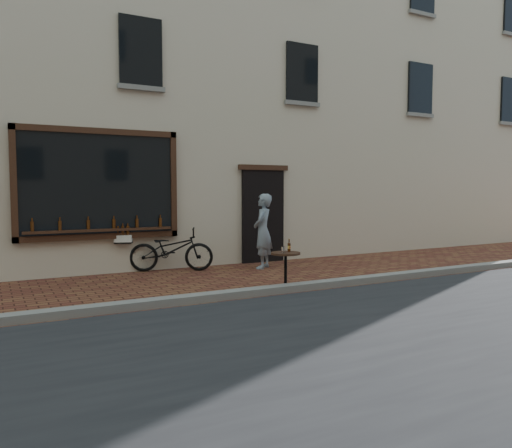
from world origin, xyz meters
name	(u,v)px	position (x,y,z in m)	size (l,w,h in m)	color
ground	(264,297)	(0.00, 0.00, 0.00)	(90.00, 90.00, 0.00)	#51231A
kerb	(258,291)	(0.00, 0.20, 0.06)	(90.00, 0.25, 0.12)	slate
shop_building	(147,68)	(0.00, 6.50, 5.00)	(28.00, 6.20, 10.00)	#BAAF93
cargo_bicycle	(170,249)	(-0.51, 3.21, 0.47)	(2.09, 1.29, 0.99)	black
bistro_table	(286,263)	(0.62, 0.35, 0.47)	(0.51, 0.51, 0.88)	black
pedestrian	(263,231)	(1.43, 2.61, 0.82)	(0.60, 0.39, 1.65)	slate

